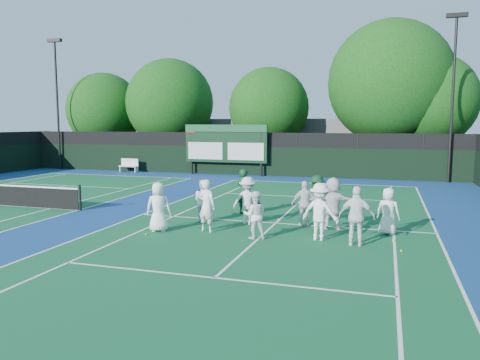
% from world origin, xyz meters
% --- Properties ---
extents(ground, '(120.00, 120.00, 0.00)m').
position_xyz_m(ground, '(0.00, 0.00, 0.00)').
color(ground, '#1F3A10').
rests_on(ground, ground).
extents(court_apron, '(34.00, 32.00, 0.01)m').
position_xyz_m(court_apron, '(-6.00, 1.00, 0.00)').
color(court_apron, navy).
rests_on(court_apron, ground).
extents(near_court, '(11.05, 23.85, 0.01)m').
position_xyz_m(near_court, '(0.00, 1.00, 0.01)').
color(near_court, '#10522B').
rests_on(near_court, ground).
extents(back_fence, '(34.00, 0.08, 3.00)m').
position_xyz_m(back_fence, '(-6.00, 16.00, 1.36)').
color(back_fence, black).
rests_on(back_fence, ground).
extents(scoreboard, '(6.00, 0.21, 3.55)m').
position_xyz_m(scoreboard, '(-7.01, 15.59, 2.19)').
color(scoreboard, black).
rests_on(scoreboard, ground).
extents(clubhouse, '(18.00, 6.00, 4.00)m').
position_xyz_m(clubhouse, '(-2.00, 24.00, 2.00)').
color(clubhouse, '#5C5C61').
rests_on(clubhouse, ground).
extents(light_pole_left, '(1.20, 0.30, 10.12)m').
position_xyz_m(light_pole_left, '(-21.00, 15.70, 6.30)').
color(light_pole_left, black).
rests_on(light_pole_left, ground).
extents(light_pole_right, '(1.20, 0.30, 10.12)m').
position_xyz_m(light_pole_right, '(7.50, 15.70, 6.30)').
color(light_pole_right, black).
rests_on(light_pole_right, ground).
extents(bench, '(1.64, 0.68, 1.01)m').
position_xyz_m(bench, '(-14.57, 15.37, 0.54)').
color(bench, silver).
rests_on(bench, ground).
extents(tree_a, '(6.32, 6.32, 7.88)m').
position_xyz_m(tree_a, '(-19.13, 19.58, 4.56)').
color(tree_a, black).
rests_on(tree_a, ground).
extents(tree_b, '(7.06, 7.06, 8.81)m').
position_xyz_m(tree_b, '(-12.98, 19.58, 5.09)').
color(tree_b, black).
rests_on(tree_b, ground).
extents(tree_c, '(6.07, 6.07, 7.85)m').
position_xyz_m(tree_c, '(-4.70, 19.58, 4.66)').
color(tree_c, black).
rests_on(tree_c, ground).
extents(tree_d, '(8.68, 8.68, 10.82)m').
position_xyz_m(tree_d, '(4.04, 19.58, 6.25)').
color(tree_d, black).
rests_on(tree_d, ground).
extents(tree_e, '(6.35, 6.35, 8.38)m').
position_xyz_m(tree_e, '(6.74, 19.58, 5.03)').
color(tree_e, black).
rests_on(tree_e, ground).
extents(tennis_ball_0, '(0.07, 0.07, 0.07)m').
position_xyz_m(tennis_ball_0, '(-3.64, -2.06, 0.03)').
color(tennis_ball_0, '#C4C817').
rests_on(tennis_ball_0, ground).
extents(tennis_ball_1, '(0.07, 0.07, 0.07)m').
position_xyz_m(tennis_ball_1, '(-0.03, 1.58, 0.03)').
color(tennis_ball_1, '#C4C817').
rests_on(tennis_ball_1, ground).
extents(tennis_ball_2, '(0.07, 0.07, 0.07)m').
position_xyz_m(tennis_ball_2, '(4.29, -1.69, 0.03)').
color(tennis_ball_2, '#C4C817').
rests_on(tennis_ball_2, ground).
extents(tennis_ball_3, '(0.07, 0.07, 0.07)m').
position_xyz_m(tennis_ball_3, '(-3.99, -0.43, 0.03)').
color(tennis_ball_3, '#C4C817').
rests_on(tennis_ball_3, ground).
extents(tennis_ball_5, '(0.07, 0.07, 0.07)m').
position_xyz_m(tennis_ball_5, '(4.09, -0.54, 0.03)').
color(tennis_ball_5, '#C4C817').
rests_on(tennis_ball_5, ground).
extents(player_front_0, '(0.95, 0.77, 1.69)m').
position_xyz_m(player_front_0, '(-3.51, -1.42, 0.84)').
color(player_front_0, white).
rests_on(player_front_0, ground).
extents(player_front_1, '(0.74, 0.58, 1.79)m').
position_xyz_m(player_front_1, '(-1.93, -0.98, 0.89)').
color(player_front_1, white).
rests_on(player_front_1, ground).
extents(player_front_2, '(0.89, 0.78, 1.53)m').
position_xyz_m(player_front_2, '(-0.12, -1.41, 0.76)').
color(player_front_2, white).
rests_on(player_front_2, ground).
extents(player_front_3, '(1.29, 0.92, 1.81)m').
position_xyz_m(player_front_3, '(1.86, -0.96, 0.91)').
color(player_front_3, white).
rests_on(player_front_3, ground).
extents(player_front_4, '(1.09, 0.52, 1.81)m').
position_xyz_m(player_front_4, '(3.01, -1.37, 0.90)').
color(player_front_4, white).
rests_on(player_front_4, ground).
extents(player_back_0, '(0.95, 0.86, 1.59)m').
position_xyz_m(player_back_0, '(-2.64, 0.49, 0.80)').
color(player_back_0, white).
rests_on(player_back_0, ground).
extents(player_back_1, '(1.12, 0.65, 1.73)m').
position_xyz_m(player_back_1, '(-0.95, 0.59, 0.86)').
color(player_back_1, silver).
rests_on(player_back_1, ground).
extents(player_back_2, '(1.03, 0.69, 1.63)m').
position_xyz_m(player_back_2, '(1.09, 0.87, 0.82)').
color(player_back_2, silver).
rests_on(player_back_2, ground).
extents(player_back_3, '(1.69, 0.55, 1.82)m').
position_xyz_m(player_back_3, '(2.08, 0.70, 0.91)').
color(player_back_3, silver).
rests_on(player_back_3, ground).
extents(player_back_4, '(0.86, 0.67, 1.56)m').
position_xyz_m(player_back_4, '(3.91, 0.42, 0.78)').
color(player_back_4, white).
rests_on(player_back_4, ground).
extents(coach_left, '(0.79, 0.67, 1.84)m').
position_xyz_m(coach_left, '(-1.62, 2.32, 0.92)').
color(coach_left, '#103C1D').
rests_on(coach_left, ground).
extents(coach_right, '(1.23, 0.94, 1.68)m').
position_xyz_m(coach_right, '(1.31, 2.29, 0.84)').
color(coach_right, '#0E351A').
rests_on(coach_right, ground).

